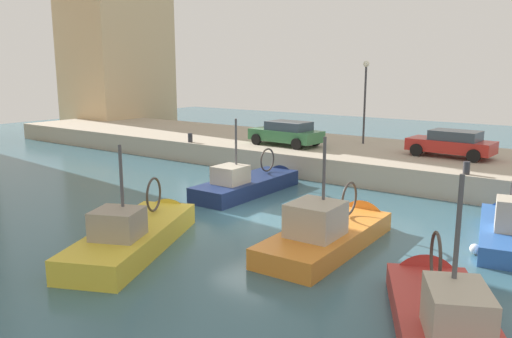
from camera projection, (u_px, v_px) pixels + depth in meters
name	position (u px, v px, depth m)	size (l,w,h in m)	color
water_surface	(250.00, 218.00, 19.63)	(80.00, 80.00, 0.00)	#386070
quay_wall	(373.00, 159.00, 28.62)	(9.00, 56.00, 1.20)	#ADA08C
fishing_boat_navy	(251.00, 190.00, 23.70)	(6.77, 2.17, 4.34)	navy
fishing_boat_yellow	(139.00, 242.00, 16.56)	(7.16, 4.61, 4.34)	gold
fishing_boat_orange	(332.00, 240.00, 16.67)	(6.73, 2.39, 4.56)	orange
fishing_boat_red	(441.00, 326.00, 11.16)	(6.77, 4.62, 4.58)	#BC3833
fishing_boat_blue	(509.00, 236.00, 17.17)	(6.36, 2.96, 4.24)	#2D60B7
parked_car_red	(452.00, 143.00, 25.78)	(2.14, 4.22, 1.36)	red
parked_car_green	(287.00, 133.00, 29.60)	(2.29, 4.36, 1.40)	#387547
mooring_bollard_south	(467.00, 168.00, 21.69)	(0.28, 0.28, 0.55)	#2D2D33
mooring_bollard_mid	(190.00, 138.00, 30.94)	(0.28, 0.28, 0.55)	#2D2D33
quay_streetlamp	(365.00, 88.00, 29.80)	(0.36, 0.36, 4.83)	#38383D
waterfront_building_central	(115.00, 16.00, 46.21)	(8.60, 7.04, 20.31)	#D1B284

